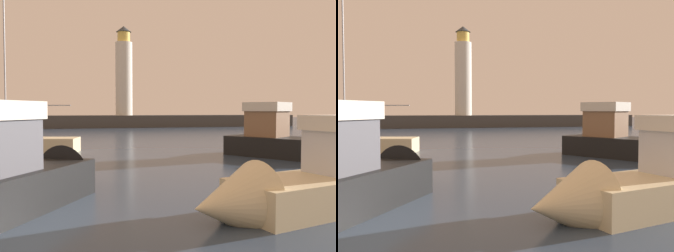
% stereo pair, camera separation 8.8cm
% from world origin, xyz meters
% --- Properties ---
extents(ground_plane, '(220.00, 220.00, 0.00)m').
position_xyz_m(ground_plane, '(0.00, 31.99, 0.00)').
color(ground_plane, '#2D3D51').
extents(breakwater, '(75.34, 5.43, 2.12)m').
position_xyz_m(breakwater, '(0.00, 63.98, 1.06)').
color(breakwater, '#423F3D').
rests_on(breakwater, ground_plane).
extents(lighthouse, '(2.99, 2.99, 15.79)m').
position_xyz_m(lighthouse, '(5.47, 63.98, 9.60)').
color(lighthouse, silver).
rests_on(lighthouse, breakwater).
extents(motorboat_0, '(8.22, 4.16, 3.45)m').
position_xyz_m(motorboat_0, '(4.18, 8.47, 0.88)').
color(motorboat_0, beige).
rests_on(motorboat_0, ground_plane).
extents(motorboat_1, '(7.34, 9.01, 4.21)m').
position_xyz_m(motorboat_1, '(11.08, 19.07, 1.04)').
color(motorboat_1, black).
rests_on(motorboat_1, ground_plane).
extents(motorboat_3, '(6.32, 8.49, 3.71)m').
position_xyz_m(motorboat_3, '(-4.11, 10.90, 1.04)').
color(motorboat_3, black).
rests_on(motorboat_3, ground_plane).
extents(sailboat_moored, '(8.80, 4.17, 14.07)m').
position_xyz_m(sailboat_moored, '(-6.68, 26.86, 0.60)').
color(sailboat_moored, beige).
rests_on(sailboat_moored, ground_plane).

